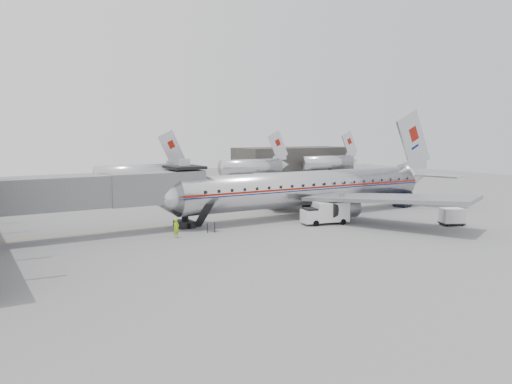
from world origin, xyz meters
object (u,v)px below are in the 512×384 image
(service_van, at_px, (326,213))
(baggage_cart_white, at_px, (452,216))
(ramp_worker, at_px, (176,228))
(baggage_cart_navy, at_px, (403,199))
(airliner, at_px, (312,188))

(service_van, relative_size, baggage_cart_white, 1.89)
(ramp_worker, bearing_deg, baggage_cart_navy, -16.51)
(ramp_worker, bearing_deg, baggage_cart_white, -39.87)
(airliner, height_order, service_van, airliner)
(baggage_cart_white, bearing_deg, airliner, 148.33)
(ramp_worker, bearing_deg, airliner, -9.90)
(airliner, height_order, ramp_worker, airliner)
(baggage_cart_white, relative_size, ramp_worker, 1.55)
(service_van, relative_size, ramp_worker, 2.94)
(baggage_cart_white, xyz_separation_m, ramp_worker, (-27.43, 9.19, -0.05))
(airliner, xyz_separation_m, ramp_worker, (-18.82, -3.81, -2.35))
(airliner, relative_size, baggage_cart_white, 14.54)
(baggage_cart_navy, distance_m, ramp_worker, 33.33)
(airliner, relative_size, service_van, 7.68)
(airliner, bearing_deg, ramp_worker, -168.51)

